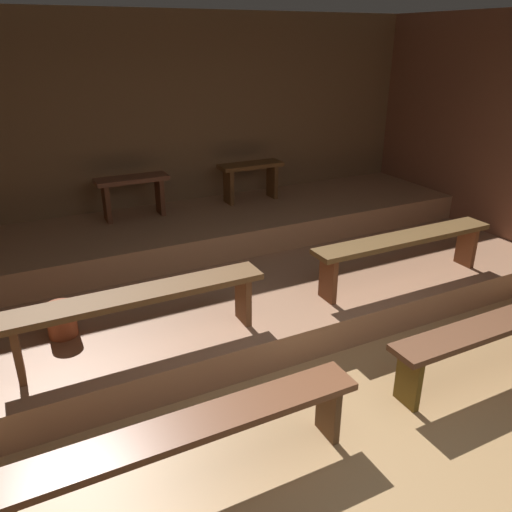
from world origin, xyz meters
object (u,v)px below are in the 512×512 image
bench_floor_right (505,327)px  bench_middle_right (251,174)px  bench_floor_left (190,435)px  pail_lower (62,320)px  bench_lower_right (404,244)px  bench_lower_left (139,303)px  bench_middle_left (133,189)px

bench_floor_right → bench_middle_right: 3.46m
bench_floor_left → bench_floor_right: 2.64m
pail_lower → bench_floor_left: bearing=-73.4°
pail_lower → bench_lower_right: bearing=-8.4°
bench_lower_left → bench_middle_right: bearing=47.4°
bench_floor_left → pail_lower: size_ratio=7.95×
bench_lower_left → bench_middle_left: bench_middle_left is taller
bench_lower_right → pail_lower: bearing=171.6°
pail_lower → bench_middle_right: bearing=34.5°
bench_middle_left → pail_lower: bearing=-121.3°
bench_lower_right → bench_middle_left: size_ratio=2.44×
bench_lower_right → pail_lower: 3.13m
bench_floor_right → bench_lower_left: bench_lower_left is taller
bench_floor_left → bench_middle_right: bearing=58.5°
bench_floor_left → bench_floor_right: size_ratio=1.00×
bench_floor_left → bench_middle_left: bearing=80.2°
bench_floor_left → pail_lower: bearing=106.6°
bench_middle_left → pail_lower: 2.10m
bench_middle_left → bench_middle_right: (1.48, 0.00, 0.00)m
bench_middle_left → pail_lower: (-1.06, -1.75, -0.50)m
bench_floor_left → bench_middle_left: 3.46m
bench_floor_right → bench_middle_right: (-0.58, 3.36, 0.55)m
bench_lower_right → bench_middle_right: bench_middle_right is taller
bench_middle_right → pail_lower: 3.12m
bench_floor_right → pail_lower: 3.52m
bench_floor_right → bench_lower_right: bench_lower_right is taller
bench_floor_left → bench_lower_right: 2.86m
bench_middle_right → bench_floor_left: bearing=-121.5°
bench_floor_left → bench_floor_right: bearing=0.0°
bench_lower_left → bench_middle_right: size_ratio=2.44×
bench_middle_right → pail_lower: (-2.54, -1.75, -0.50)m
bench_lower_right → bench_floor_left: bearing=-155.9°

